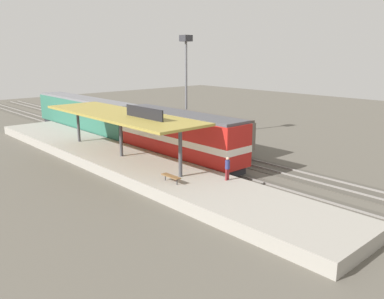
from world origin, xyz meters
TOP-DOWN VIEW (x-y plane):
  - ground_plane at (2.00, 0.00)m, footprint 120.00×120.00m
  - track_near at (0.00, 0.00)m, footprint 3.20×110.00m
  - track_far at (4.60, 0.00)m, footprint 3.20×110.00m
  - platform at (-4.60, 0.00)m, footprint 6.00×44.00m
  - station_canopy at (-4.60, -0.09)m, footprint 5.20×18.00m
  - platform_bench at (-6.00, -8.61)m, footprint 0.44×1.70m
  - locomotive at (0.00, -2.52)m, footprint 2.93×14.43m
  - passenger_carriage_single at (0.00, 15.48)m, footprint 2.90×20.00m
  - freight_car at (4.60, -0.45)m, footprint 2.80×12.00m
  - light_mast at (7.80, 5.41)m, footprint 1.10×1.10m
  - person_waiting at (-2.67, -10.90)m, footprint 0.34×0.34m

SIDE VIEW (x-z plane):
  - ground_plane at x=2.00m, z-range 0.00..0.00m
  - track_near at x=0.00m, z-range -0.05..0.11m
  - track_far at x=4.60m, z-range -0.05..0.11m
  - platform at x=-4.60m, z-range 0.00..0.90m
  - platform_bench at x=-6.00m, z-range 1.09..1.59m
  - person_waiting at x=-2.67m, z-range 1.00..2.71m
  - freight_car at x=4.60m, z-range 0.20..3.74m
  - passenger_carriage_single at x=0.00m, z-range 0.19..4.43m
  - locomotive at x=0.00m, z-range 0.19..4.63m
  - station_canopy at x=-4.60m, z-range 2.18..6.88m
  - light_mast at x=7.80m, z-range 2.55..14.25m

